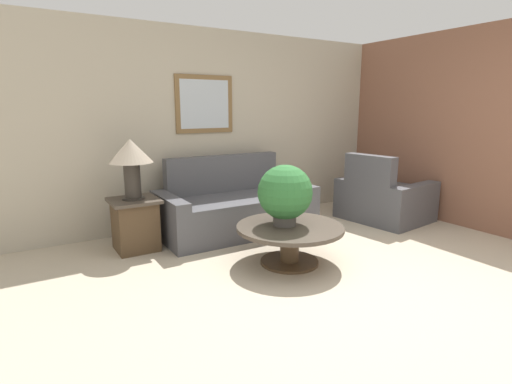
# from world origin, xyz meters

# --- Properties ---
(ground_plane) EXTENTS (20.00, 20.00, 0.00)m
(ground_plane) POSITION_xyz_m (0.00, 0.00, 0.00)
(ground_plane) COLOR #BCAD93
(wall_back) EXTENTS (6.80, 0.09, 2.60)m
(wall_back) POSITION_xyz_m (-0.01, 2.68, 1.31)
(wall_back) COLOR #B2A893
(wall_back) RESTS_ON ground_plane
(wall_right) EXTENTS (0.06, 4.65, 2.60)m
(wall_right) POSITION_xyz_m (2.43, 1.33, 1.30)
(wall_right) COLOR brown
(wall_right) RESTS_ON ground_plane
(couch_main) EXTENTS (1.97, 0.94, 0.96)m
(couch_main) POSITION_xyz_m (-0.32, 2.07, 0.30)
(couch_main) COLOR #4C4C51
(couch_main) RESTS_ON ground_plane
(armchair) EXTENTS (1.08, 1.21, 0.96)m
(armchair) POSITION_xyz_m (1.75, 1.44, 0.30)
(armchair) COLOR #4C4C51
(armchair) RESTS_ON ground_plane
(coffee_table) EXTENTS (1.10, 1.10, 0.41)m
(coffee_table) POSITION_xyz_m (-0.37, 0.81, 0.30)
(coffee_table) COLOR #4C3823
(coffee_table) RESTS_ON ground_plane
(side_table) EXTENTS (0.52, 0.52, 0.59)m
(side_table) POSITION_xyz_m (-1.62, 2.05, 0.30)
(side_table) COLOR #4C3823
(side_table) RESTS_ON ground_plane
(table_lamp) EXTENTS (0.47, 0.47, 0.67)m
(table_lamp) POSITION_xyz_m (-1.62, 2.05, 1.06)
(table_lamp) COLOR #2D2823
(table_lamp) RESTS_ON side_table
(potted_plant_on_table) EXTENTS (0.56, 0.56, 0.62)m
(potted_plant_on_table) POSITION_xyz_m (-0.40, 0.86, 0.74)
(potted_plant_on_table) COLOR #4C4742
(potted_plant_on_table) RESTS_ON coffee_table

